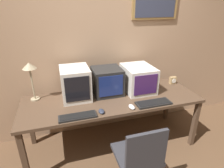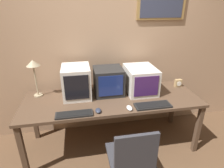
{
  "view_description": "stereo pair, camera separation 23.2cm",
  "coord_description": "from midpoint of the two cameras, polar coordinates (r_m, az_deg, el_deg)",
  "views": [
    {
      "loc": [
        -0.62,
        -1.1,
        1.86
      ],
      "look_at": [
        0.0,
        0.93,
        0.93
      ],
      "focal_mm": 30.0,
      "sensor_mm": 36.0,
      "label": 1
    },
    {
      "loc": [
        -0.39,
        -1.16,
        1.86
      ],
      "look_at": [
        0.0,
        0.93,
        0.93
      ],
      "focal_mm": 30.0,
      "sensor_mm": 36.0,
      "label": 2
    }
  ],
  "objects": [
    {
      "name": "keyboard_main",
      "position": [
        2.08,
        -8.31,
        -9.18
      ],
      "size": [
        0.4,
        0.13,
        0.03
      ],
      "color": "black",
      "rests_on": "desk"
    },
    {
      "name": "wall_back",
      "position": [
        2.67,
        0.6,
        11.6
      ],
      "size": [
        8.0,
        0.08,
        2.6
      ],
      "color": "tan",
      "rests_on": "ground_plane"
    },
    {
      "name": "monitor_left",
      "position": [
        2.4,
        -8.08,
        0.66
      ],
      "size": [
        0.35,
        0.42,
        0.4
      ],
      "color": "beige",
      "rests_on": "desk"
    },
    {
      "name": "monitor_center",
      "position": [
        2.47,
        1.58,
        0.88
      ],
      "size": [
        0.37,
        0.37,
        0.35
      ],
      "color": "black",
      "rests_on": "desk"
    },
    {
      "name": "mouse_near_keyboard",
      "position": [
        2.11,
        -1.07,
        -8.19
      ],
      "size": [
        0.06,
        0.1,
        0.04
      ],
      "color": "#282D3D",
      "rests_on": "desk"
    },
    {
      "name": "desk",
      "position": [
        2.43,
        2.74,
        -5.75
      ],
      "size": [
        2.24,
        0.78,
        0.73
      ],
      "color": "#4C3828",
      "rests_on": "ground_plane"
    },
    {
      "name": "monitor_right",
      "position": [
        2.57,
        11.19,
        1.25
      ],
      "size": [
        0.38,
        0.48,
        0.34
      ],
      "color": "beige",
      "rests_on": "desk"
    },
    {
      "name": "office_chair",
      "position": [
        2.06,
        9.19,
        -23.27
      ],
      "size": [
        0.45,
        0.45,
        0.85
      ],
      "color": "black",
      "rests_on": "ground_plane"
    },
    {
      "name": "keyboard_side",
      "position": [
        2.3,
        15.19,
        -6.35
      ],
      "size": [
        0.43,
        0.16,
        0.03
      ],
      "color": "black",
      "rests_on": "desk"
    },
    {
      "name": "desk_clock",
      "position": [
        2.92,
        21.69,
        0.23
      ],
      "size": [
        0.1,
        0.06,
        0.11
      ],
      "color": "#A38456",
      "rests_on": "desk"
    },
    {
      "name": "mouse_far_corner",
      "position": [
        2.18,
        8.41,
        -7.31
      ],
      "size": [
        0.06,
        0.11,
        0.03
      ],
      "color": "silver",
      "rests_on": "desk"
    },
    {
      "name": "desk_lamp",
      "position": [
        2.46,
        -20.38,
        4.85
      ],
      "size": [
        0.17,
        0.17,
        0.49
      ],
      "color": "tan",
      "rests_on": "desk"
    }
  ]
}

